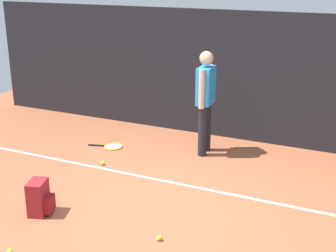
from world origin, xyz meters
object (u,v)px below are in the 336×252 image
(tennis_racket, at_px, (112,146))
(tennis_ball_mid_court, at_px, (10,252))
(backpack, at_px, (39,198))
(tennis_ball_by_fence, at_px, (102,163))
(tennis_player, at_px, (205,97))
(tennis_ball_far_left, at_px, (159,238))

(tennis_racket, distance_m, tennis_ball_mid_court, 3.28)
(tennis_racket, distance_m, backpack, 2.39)
(backpack, bearing_deg, tennis_ball_by_fence, -14.09)
(tennis_ball_mid_court, bearing_deg, tennis_racket, 101.93)
(tennis_player, relative_size, tennis_ball_mid_court, 25.76)
(tennis_player, bearing_deg, tennis_ball_far_left, -173.58)
(backpack, bearing_deg, tennis_racket, -8.82)
(tennis_player, height_order, tennis_ball_by_fence, tennis_player)
(tennis_ball_far_left, bearing_deg, tennis_player, 100.15)
(tennis_ball_far_left, bearing_deg, tennis_ball_by_fence, 138.31)
(backpack, distance_m, tennis_ball_mid_court, 0.92)
(tennis_ball_by_fence, bearing_deg, backpack, -85.71)
(tennis_ball_by_fence, xyz_separation_m, tennis_ball_mid_court, (0.40, -2.48, 0.00))
(tennis_player, bearing_deg, backpack, 154.00)
(tennis_ball_by_fence, height_order, tennis_ball_far_left, same)
(tennis_ball_by_fence, distance_m, tennis_ball_far_left, 2.34)
(tennis_ball_mid_court, height_order, tennis_ball_far_left, same)
(tennis_racket, distance_m, tennis_ball_by_fence, 0.78)
(tennis_racket, bearing_deg, tennis_player, 0.44)
(tennis_player, xyz_separation_m, tennis_ball_far_left, (0.49, -2.71, -0.93))
(tennis_ball_by_fence, bearing_deg, tennis_ball_far_left, -41.69)
(backpack, distance_m, tennis_ball_by_fence, 1.64)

